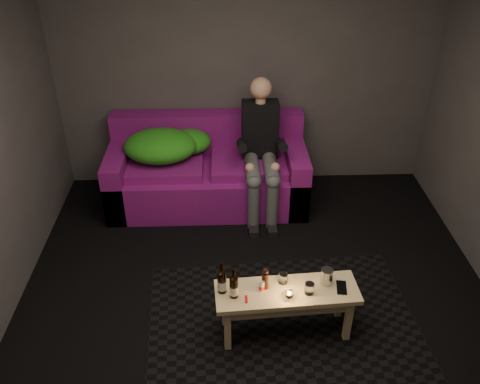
# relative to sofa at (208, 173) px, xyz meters

# --- Properties ---
(floor) EXTENTS (4.50, 4.50, 0.00)m
(floor) POSITION_rel_sofa_xyz_m (0.42, -1.82, -0.32)
(floor) COLOR black
(floor) RESTS_ON ground
(room) EXTENTS (4.50, 4.50, 4.50)m
(room) POSITION_rel_sofa_xyz_m (0.42, -1.35, 1.32)
(room) COLOR silver
(room) RESTS_ON ground
(rug) EXTENTS (2.23, 1.69, 0.01)m
(rug) POSITION_rel_sofa_xyz_m (0.62, -1.89, -0.32)
(rug) COLOR black
(rug) RESTS_ON floor
(sofa) EXTENTS (2.06, 0.92, 0.88)m
(sofa) POSITION_rel_sofa_xyz_m (0.00, 0.00, 0.00)
(sofa) COLOR #781065
(sofa) RESTS_ON floor
(green_blanket) EXTENTS (0.90, 0.62, 0.31)m
(green_blanket) POSITION_rel_sofa_xyz_m (-0.43, -0.01, 0.35)
(green_blanket) COLOR #25931A
(green_blanket) RESTS_ON sofa
(person) EXTENTS (0.37, 0.85, 1.37)m
(person) POSITION_rel_sofa_xyz_m (0.55, -0.17, 0.39)
(person) COLOR black
(person) RESTS_ON sofa
(coffee_table) EXTENTS (1.09, 0.41, 0.44)m
(coffee_table) POSITION_rel_sofa_xyz_m (0.62, -1.94, 0.04)
(coffee_table) COLOR #CFC079
(coffee_table) RESTS_ON rug
(beer_bottle_a) EXTENTS (0.07, 0.07, 0.27)m
(beer_bottle_a) POSITION_rel_sofa_xyz_m (0.14, -1.93, 0.22)
(beer_bottle_a) COLOR black
(beer_bottle_a) RESTS_ON coffee_table
(beer_bottle_b) EXTENTS (0.07, 0.07, 0.26)m
(beer_bottle_b) POSITION_rel_sofa_xyz_m (0.22, -1.98, 0.21)
(beer_bottle_b) COLOR black
(beer_bottle_b) RESTS_ON coffee_table
(salt_shaker) EXTENTS (0.04, 0.04, 0.09)m
(salt_shaker) POSITION_rel_sofa_xyz_m (0.43, -1.93, 0.16)
(salt_shaker) COLOR silver
(salt_shaker) RESTS_ON coffee_table
(pepper_mill) EXTENTS (0.06, 0.06, 0.14)m
(pepper_mill) POSITION_rel_sofa_xyz_m (0.46, -1.90, 0.19)
(pepper_mill) COLOR black
(pepper_mill) RESTS_ON coffee_table
(tumbler_back) EXTENTS (0.09, 0.09, 0.08)m
(tumbler_back) POSITION_rel_sofa_xyz_m (0.60, -1.85, 0.16)
(tumbler_back) COLOR white
(tumbler_back) RESTS_ON coffee_table
(tealight) EXTENTS (0.06, 0.06, 0.04)m
(tealight) POSITION_rel_sofa_xyz_m (0.63, -2.00, 0.14)
(tealight) COLOR white
(tealight) RESTS_ON coffee_table
(tumbler_front) EXTENTS (0.09, 0.09, 0.09)m
(tumbler_front) POSITION_rel_sofa_xyz_m (0.78, -1.97, 0.16)
(tumbler_front) COLOR white
(tumbler_front) RESTS_ON coffee_table
(steel_cup) EXTENTS (0.10, 0.10, 0.13)m
(steel_cup) POSITION_rel_sofa_xyz_m (0.92, -1.87, 0.18)
(steel_cup) COLOR #B8BBC0
(steel_cup) RESTS_ON coffee_table
(smartphone) EXTENTS (0.09, 0.16, 0.01)m
(smartphone) POSITION_rel_sofa_xyz_m (1.03, -1.93, 0.12)
(smartphone) COLOR black
(smartphone) RESTS_ON coffee_table
(red_lighter) EXTENTS (0.02, 0.07, 0.01)m
(red_lighter) POSITION_rel_sofa_xyz_m (0.31, -2.03, 0.12)
(red_lighter) COLOR red
(red_lighter) RESTS_ON coffee_table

